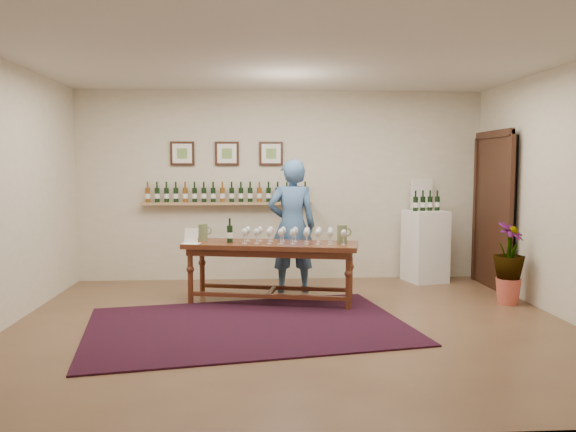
{
  "coord_description": "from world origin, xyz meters",
  "views": [
    {
      "loc": [
        -0.4,
        -5.85,
        1.68
      ],
      "look_at": [
        0.0,
        0.8,
        1.1
      ],
      "focal_mm": 35.0,
      "sensor_mm": 36.0,
      "label": 1
    }
  ],
  "objects": [
    {
      "name": "room_shell",
      "position": [
        2.11,
        1.86,
        1.12
      ],
      "size": [
        6.0,
        6.0,
        6.0
      ],
      "color": "beige",
      "rests_on": "ground"
    },
    {
      "name": "table_glasses",
      "position": [
        0.01,
        1.0,
        0.85
      ],
      "size": [
        1.42,
        0.53,
        0.19
      ],
      "primitive_type": null,
      "rotation": [
        0.0,
        0.0,
        -0.16
      ],
      "color": "silver",
      "rests_on": "tasting_table"
    },
    {
      "name": "menu_card",
      "position": [
        -1.17,
        1.0,
        0.85
      ],
      "size": [
        0.24,
        0.2,
        0.19
      ],
      "primitive_type": "cube",
      "rotation": [
        0.0,
        0.0,
        -0.28
      ],
      "color": "white",
      "rests_on": "tasting_table"
    },
    {
      "name": "table_bottles",
      "position": [
        -0.7,
        1.11,
        0.92
      ],
      "size": [
        0.34,
        0.24,
        0.33
      ],
      "primitive_type": null,
      "rotation": [
        0.0,
        0.0,
        -0.23
      ],
      "color": "black",
      "rests_on": "tasting_table"
    },
    {
      "name": "info_sign",
      "position": [
        2.09,
        2.38,
        1.29
      ],
      "size": [
        0.35,
        0.1,
        0.49
      ],
      "primitive_type": "cube",
      "rotation": [
        0.0,
        0.0,
        0.25
      ],
      "color": "white",
      "rests_on": "display_pedestal"
    },
    {
      "name": "rug",
      "position": [
        -0.48,
        -0.02,
        0.01
      ],
      "size": [
        3.65,
        2.76,
        0.02
      ],
      "primitive_type": "cube",
      "rotation": [
        0.0,
        0.0,
        0.18
      ],
      "color": "#430C11",
      "rests_on": "ground"
    },
    {
      "name": "tasting_table",
      "position": [
        -0.19,
        1.02,
        0.64
      ],
      "size": [
        2.21,
        1.1,
        0.75
      ],
      "rotation": [
        0.0,
        0.0,
        -0.21
      ],
      "color": "#4E2513",
      "rests_on": "ground"
    },
    {
      "name": "ground",
      "position": [
        0.0,
        0.0,
        0.0
      ],
      "size": [
        6.0,
        6.0,
        0.0
      ],
      "primitive_type": "plane",
      "color": "brown",
      "rests_on": "ground"
    },
    {
      "name": "pedestal_bottles",
      "position": [
        2.1,
        2.16,
        1.21
      ],
      "size": [
        0.33,
        0.16,
        0.32
      ],
      "primitive_type": null,
      "rotation": [
        0.0,
        0.0,
        0.25
      ],
      "color": "black",
      "rests_on": "display_pedestal"
    },
    {
      "name": "display_pedestal",
      "position": [
        2.1,
        2.19,
        0.52
      ],
      "size": [
        0.64,
        0.64,
        1.05
      ],
      "primitive_type": "cube",
      "rotation": [
        0.0,
        0.0,
        0.25
      ],
      "color": "white",
      "rests_on": "ground"
    },
    {
      "name": "person",
      "position": [
        0.1,
        1.62,
        0.89
      ],
      "size": [
        0.66,
        0.45,
        1.79
      ],
      "primitive_type": "imported",
      "rotation": [
        0.0,
        0.0,
        3.17
      ],
      "color": "#3D6190",
      "rests_on": "ground"
    },
    {
      "name": "potted_plant",
      "position": [
        2.71,
        0.76,
        0.51
      ],
      "size": [
        0.65,
        0.65,
        0.87
      ],
      "rotation": [
        0.0,
        0.0,
        0.77
      ],
      "color": "#C55241",
      "rests_on": "ground"
    },
    {
      "name": "pitcher_left",
      "position": [
        -1.05,
        1.27,
        0.86
      ],
      "size": [
        0.15,
        0.15,
        0.21
      ],
      "primitive_type": null,
      "rotation": [
        0.0,
        0.0,
        -0.11
      ],
      "color": "#5C6941",
      "rests_on": "tasting_table"
    },
    {
      "name": "pitcher_right",
      "position": [
        0.68,
        0.95,
        0.86
      ],
      "size": [
        0.15,
        0.15,
        0.22
      ],
      "primitive_type": null,
      "rotation": [
        0.0,
        0.0,
        -0.07
      ],
      "color": "#5C6941",
      "rests_on": "tasting_table"
    }
  ]
}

